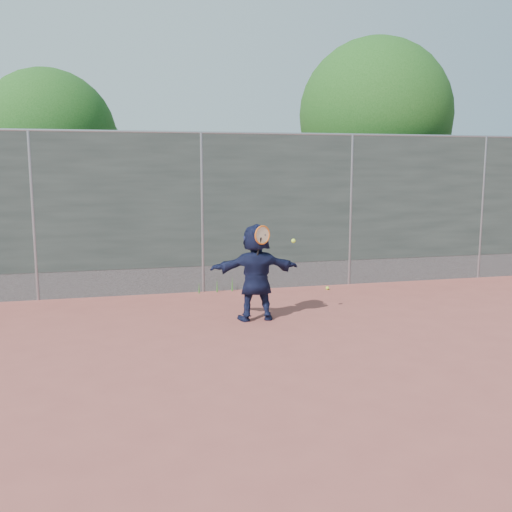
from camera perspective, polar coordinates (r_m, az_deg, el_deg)
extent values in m
plane|color=#9E4C42|center=(7.71, -1.47, -9.04)|extent=(80.00, 80.00, 0.00)
imported|color=#151A39|center=(8.85, 0.00, -1.62)|extent=(1.42, 0.48, 1.52)
sphere|color=#C3F035|center=(11.22, 7.15, -3.20)|extent=(0.07, 0.07, 0.07)
cube|color=#38423D|center=(10.80, -5.43, 5.56)|extent=(20.00, 0.04, 2.50)
cube|color=slate|center=(10.99, -5.32, -2.27)|extent=(20.00, 0.03, 0.50)
cylinder|color=gray|center=(10.80, -5.53, 12.19)|extent=(20.00, 0.05, 0.05)
cylinder|color=gray|center=(10.81, -21.39, 3.66)|extent=(0.06, 0.06, 3.00)
cylinder|color=gray|center=(10.82, -5.41, 4.23)|extent=(0.06, 0.06, 3.00)
cylinder|color=gray|center=(11.63, 9.42, 4.48)|extent=(0.06, 0.06, 3.00)
cylinder|color=gray|center=(13.09, 21.64, 4.46)|extent=(0.06, 0.06, 3.00)
torus|color=orange|center=(8.58, 0.64, 2.11)|extent=(0.28, 0.15, 0.29)
cylinder|color=beige|center=(8.58, 0.64, 2.11)|extent=(0.23, 0.11, 0.25)
cylinder|color=black|center=(8.62, 0.28, 0.80)|extent=(0.08, 0.13, 0.33)
sphere|color=#C3F035|center=(8.82, 3.76, 1.52)|extent=(0.07, 0.07, 0.07)
cylinder|color=#382314|center=(14.26, 11.52, 4.42)|extent=(0.28, 0.28, 2.60)
sphere|color=#23561C|center=(14.27, 11.82, 13.62)|extent=(3.60, 3.60, 3.60)
sphere|color=#23561C|center=(14.74, 14.02, 11.99)|extent=(2.52, 2.52, 2.52)
cylinder|color=#382314|center=(13.81, -19.65, 3.10)|extent=(0.28, 0.28, 2.20)
sphere|color=#23561C|center=(13.77, -20.08, 11.09)|extent=(3.00, 3.00, 3.00)
sphere|color=#23561C|center=(13.90, -17.43, 9.96)|extent=(2.10, 2.10, 2.10)
cone|color=#387226|center=(10.94, -3.92, -2.95)|extent=(0.03, 0.03, 0.26)
cone|color=#387226|center=(11.00, -2.40, -2.76)|extent=(0.03, 0.03, 0.30)
cone|color=#387226|center=(10.87, -5.72, -3.16)|extent=(0.03, 0.03, 0.22)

